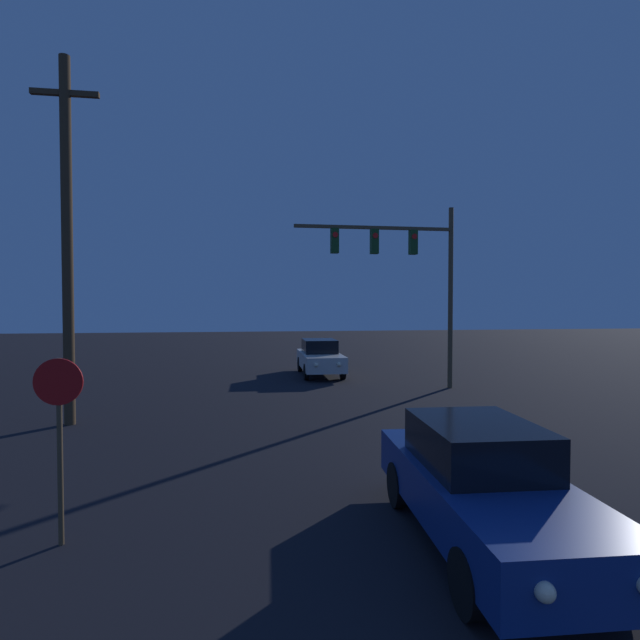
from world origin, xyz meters
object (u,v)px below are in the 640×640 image
(car_near, at_px, (482,484))
(utility_pole, at_px, (67,236))
(car_far, at_px, (320,357))
(stop_sign, at_px, (59,418))
(traffic_signal_mast, at_px, (407,264))

(car_near, bearing_deg, utility_pole, -42.95)
(car_far, bearing_deg, car_near, 89.84)
(stop_sign, bearing_deg, utility_pole, 107.00)
(car_near, xyz_separation_m, utility_pole, (-7.60, 7.85, 4.15))
(car_near, xyz_separation_m, car_far, (0.33, 15.97, 0.00))
(traffic_signal_mast, xyz_separation_m, utility_pole, (-10.57, -3.96, 0.27))
(stop_sign, bearing_deg, traffic_signal_mast, 52.44)
(stop_sign, relative_size, utility_pole, 0.26)
(traffic_signal_mast, relative_size, stop_sign, 2.76)
(utility_pole, bearing_deg, car_far, 45.67)
(traffic_signal_mast, distance_m, utility_pole, 11.29)
(traffic_signal_mast, bearing_deg, car_near, -104.13)
(car_near, relative_size, car_far, 1.01)
(traffic_signal_mast, distance_m, stop_sign, 14.15)
(car_near, height_order, car_far, same)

